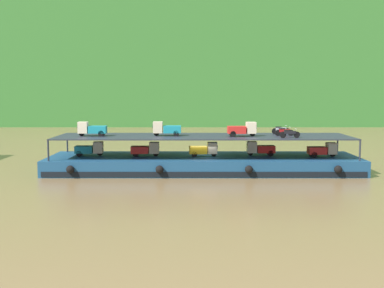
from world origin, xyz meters
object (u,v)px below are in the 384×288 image
Objects in this scene: mini_truck_lower_stern at (89,149)px; mini_truck_lower_fore at (259,148)px; cargo_barge at (202,164)px; mini_truck_upper_mid at (166,129)px; mini_truck_lower_bow at (322,150)px; motorcycle_upper_centre at (283,131)px; mini_truck_lower_mid at (203,149)px; mini_truck_lower_aft at (145,149)px; mini_truck_upper_fore at (241,129)px; motorcycle_upper_stbd at (280,130)px; mini_truck_upper_stern at (91,129)px; motorcycle_upper_port at (289,133)px.

mini_truck_lower_stern and mini_truck_lower_fore have the same top height.
mini_truck_upper_mid is at bearing 177.75° from cargo_barge.
cargo_barge is 11.67m from mini_truck_lower_bow.
motorcycle_upper_centre reaches higher than mini_truck_lower_stern.
mini_truck_lower_mid is at bearing -71.51° from cargo_barge.
mini_truck_lower_aft is (-5.64, 0.06, 1.44)m from cargo_barge.
mini_truck_lower_fore is at bearing 165.58° from motorcycle_upper_centre.
mini_truck_upper_fore reaches higher than mini_truck_lower_aft.
mini_truck_lower_fore is at bearing -145.58° from motorcycle_upper_stbd.
mini_truck_lower_aft is 0.99× the size of mini_truck_upper_stern.
cargo_barge is 10.99× the size of mini_truck_lower_aft.
cargo_barge is 5.82m from mini_truck_lower_aft.
motorcycle_upper_stbd is at bearing 144.10° from mini_truck_lower_bow.
mini_truck_lower_stern is at bearing 179.18° from motorcycle_upper_centre.
mini_truck_upper_mid is at bearing 179.42° from motorcycle_upper_centre.
mini_truck_lower_stern is 1.02× the size of mini_truck_lower_aft.
mini_truck_lower_bow is 8.06m from mini_truck_upper_fore.
mini_truck_lower_fore is at bearing 2.74° from mini_truck_lower_aft.
mini_truck_upper_stern reaches higher than motorcycle_upper_port.
mini_truck_upper_stern is 1.01× the size of mini_truck_upper_mid.
motorcycle_upper_port is (19.19, -2.40, 1.74)m from mini_truck_lower_stern.
cargo_barge is 8.88m from motorcycle_upper_port.
motorcycle_upper_stbd is (18.77, 2.28, -0.26)m from mini_truck_upper_stern.
mini_truck_upper_mid is 1.45× the size of motorcycle_upper_stbd.
motorcycle_upper_port is (7.97, -1.94, 1.74)m from mini_truck_lower_mid.
mini_truck_upper_stern reaches higher than motorcycle_upper_stbd.
mini_truck_lower_aft is 17.22m from mini_truck_lower_bow.
motorcycle_upper_port is at bearing -13.72° from mini_truck_lower_mid.
mini_truck_lower_bow is 1.00× the size of mini_truck_upper_stern.
motorcycle_upper_port is at bearing -5.97° from mini_truck_upper_stern.
mini_truck_lower_fore is 1.46× the size of motorcycle_upper_stbd.
mini_truck_upper_stern reaches higher than mini_truck_lower_mid.
cargo_barge is at bearing -179.82° from motorcycle_upper_centre.
mini_truck_upper_fore is (14.60, -0.33, 0.00)m from mini_truck_upper_stern.
mini_truck_lower_mid is at bearing 166.28° from motorcycle_upper_port.
mini_truck_upper_mid reaches higher than cargo_barge.
mini_truck_lower_bow is 15.31m from mini_truck_upper_mid.
motorcycle_upper_stbd is (4.17, 2.61, -0.26)m from mini_truck_upper_fore.
mini_truck_lower_bow reaches higher than cargo_barge.
mini_truck_lower_stern is 1.00× the size of mini_truck_upper_fore.
motorcycle_upper_stbd is (-0.09, 4.25, 0.00)m from motorcycle_upper_port.
mini_truck_upper_fore is at bearing -2.90° from mini_truck_lower_stern.
mini_truck_lower_mid is 1.47× the size of motorcycle_upper_stbd.
mini_truck_upper_fore is at bearing -150.95° from mini_truck_lower_fore.
motorcycle_upper_stbd reaches higher than mini_truck_lower_bow.
mini_truck_upper_mid is 11.70m from motorcycle_upper_stbd.
motorcycle_upper_centre is at bearing -0.58° from mini_truck_upper_mid.
mini_truck_lower_aft is 5.69m from mini_truck_lower_mid.
mini_truck_lower_fore is at bearing 2.53° from mini_truck_upper_stern.
mini_truck_lower_bow is at bearing -35.90° from motorcycle_upper_stbd.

